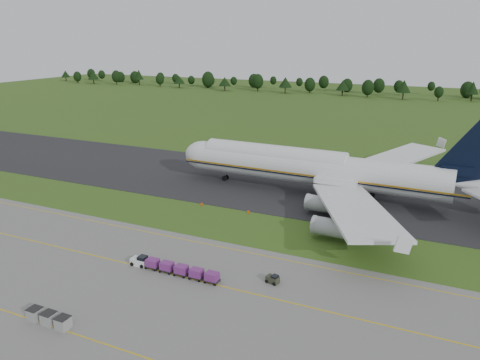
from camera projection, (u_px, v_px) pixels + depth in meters
The scene contains 10 objects.
ground at pixel (229, 224), 91.91m from camera, with size 600.00×600.00×0.00m, color #315118.
apron at pixel (117, 313), 62.39m from camera, with size 300.00×52.00×0.06m, color slate.
taxiway at pixel (278, 185), 116.20m from camera, with size 300.00×40.00×0.08m, color black.
apron_markings at pixel (148, 288), 68.47m from camera, with size 300.00×30.20×0.01m.
tree_line at pixel (379, 87), 284.13m from camera, with size 531.84×21.35×11.63m.
aircraft at pixel (321, 169), 107.68m from camera, with size 76.67×75.11×21.63m.
baggage_train at pixel (172, 268), 72.55m from camera, with size 15.65×1.66×1.60m.
utility_cart at pixel (273, 280), 69.76m from camera, with size 2.09×1.52×1.04m.
uld_row at pixel (49, 318), 59.63m from camera, with size 6.46×1.66×1.64m.
edge_markers at pixel (225, 208), 99.74m from camera, with size 11.65×0.30×0.60m.
Camera 1 is at (37.80, -76.53, 35.23)m, focal length 35.00 mm.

